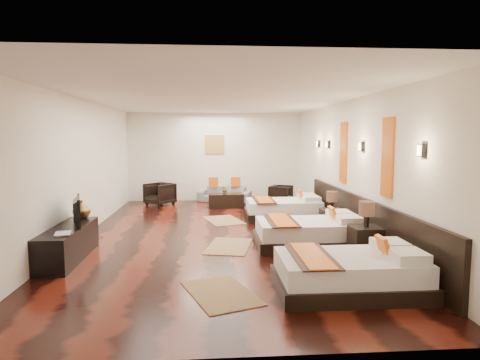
{
  "coord_description": "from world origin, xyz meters",
  "views": [
    {
      "loc": [
        -0.14,
        -8.3,
        2.02
      ],
      "look_at": [
        0.5,
        0.47,
        1.1
      ],
      "focal_mm": 30.45,
      "sensor_mm": 36.0,
      "label": 1
    }
  ],
  "objects": [
    {
      "name": "orange_panel_a",
      "position": [
        2.73,
        -1.9,
        1.7
      ],
      "size": [
        0.04,
        0.4,
        1.3
      ],
      "primitive_type": "cube",
      "color": "#D86014",
      "rests_on": "right_wall"
    },
    {
      "name": "left_wall",
      "position": [
        -2.75,
        0.0,
        1.4
      ],
      "size": [
        0.01,
        9.5,
        2.8
      ],
      "primitive_type": "cube",
      "color": "silver",
      "rests_on": "floor"
    },
    {
      "name": "jute_mat_near",
      "position": [
        -0.02,
        -3.19,
        0.01
      ],
      "size": [
        1.12,
        1.39,
        0.01
      ],
      "primitive_type": "cube",
      "rotation": [
        0.0,
        0.0,
        0.35
      ],
      "color": "#94744B",
      "rests_on": "floor"
    },
    {
      "name": "bed_mid",
      "position": [
        1.69,
        -0.99,
        0.25
      ],
      "size": [
        1.95,
        1.23,
        0.74
      ],
      "color": "black",
      "rests_on": "floor"
    },
    {
      "name": "bed_far",
      "position": [
        1.69,
        1.63,
        0.24
      ],
      "size": [
        1.87,
        1.18,
        0.72
      ],
      "color": "black",
      "rests_on": "floor"
    },
    {
      "name": "tv_console",
      "position": [
        -2.5,
        -1.53,
        0.28
      ],
      "size": [
        0.5,
        1.8,
        0.55
      ],
      "primitive_type": "cube",
      "color": "black",
      "rests_on": "floor"
    },
    {
      "name": "armchair_right",
      "position": [
        2.0,
        3.85,
        0.29
      ],
      "size": [
        0.84,
        0.84,
        0.58
      ],
      "primitive_type": "imported",
      "rotation": [
        0.0,
        0.0,
        1.09
      ],
      "color": "black",
      "rests_on": "floor"
    },
    {
      "name": "tv",
      "position": [
        -2.45,
        -1.38,
        0.79
      ],
      "size": [
        0.37,
        0.83,
        0.48
      ],
      "primitive_type": "imported",
      "rotation": [
        0.0,
        0.0,
        1.89
      ],
      "color": "black",
      "rests_on": "tv_console"
    },
    {
      "name": "sconce_near",
      "position": [
        2.7,
        -3.0,
        1.85
      ],
      "size": [
        0.07,
        0.12,
        0.18
      ],
      "color": "black",
      "rests_on": "right_wall"
    },
    {
      "name": "ceiling",
      "position": [
        0.0,
        0.0,
        2.8
      ],
      "size": [
        5.5,
        9.5,
        0.01
      ],
      "primitive_type": "cube",
      "color": "white",
      "rests_on": "floor"
    },
    {
      "name": "sconce_far",
      "position": [
        2.7,
        1.4,
        1.85
      ],
      "size": [
        0.07,
        0.12,
        0.18
      ],
      "color": "black",
      "rests_on": "right_wall"
    },
    {
      "name": "sofa",
      "position": [
        0.3,
        4.41,
        0.24
      ],
      "size": [
        1.76,
        1.1,
        0.48
      ],
      "primitive_type": "imported",
      "rotation": [
        0.0,
        0.0,
        -0.3
      ],
      "color": "gray",
      "rests_on": "floor"
    },
    {
      "name": "coffee_table",
      "position": [
        0.3,
        3.36,
        0.2
      ],
      "size": [
        1.02,
        0.54,
        0.4
      ],
      "primitive_type": "cube",
      "rotation": [
        0.0,
        0.0,
        0.04
      ],
      "color": "black",
      "rests_on": "floor"
    },
    {
      "name": "bed_near",
      "position": [
        1.69,
        -3.23,
        0.25
      ],
      "size": [
        1.92,
        1.21,
        0.73
      ],
      "color": "black",
      "rests_on": "floor"
    },
    {
      "name": "table_plant",
      "position": [
        0.27,
        3.31,
        0.53
      ],
      "size": [
        0.29,
        0.27,
        0.26
      ],
      "primitive_type": "imported",
      "rotation": [
        0.0,
        0.0,
        0.37
      ],
      "color": "#295C1E",
      "rests_on": "coffee_table"
    },
    {
      "name": "book",
      "position": [
        -2.5,
        -2.09,
        0.56
      ],
      "size": [
        0.3,
        0.36,
        0.03
      ],
      "primitive_type": "imported",
      "rotation": [
        0.0,
        0.0,
        0.26
      ],
      "color": "black",
      "rests_on": "tv_console"
    },
    {
      "name": "armchair_left",
      "position": [
        -1.67,
        3.91,
        0.33
      ],
      "size": [
        1.02,
        1.02,
        0.67
      ],
      "primitive_type": "imported",
      "rotation": [
        0.0,
        0.0,
        -0.72
      ],
      "color": "black",
      "rests_on": "floor"
    },
    {
      "name": "sconce_lounge",
      "position": [
        2.7,
        2.3,
        1.85
      ],
      "size": [
        0.07,
        0.12,
        0.18
      ],
      "color": "black",
      "rests_on": "right_wall"
    },
    {
      "name": "floor",
      "position": [
        0.0,
        0.0,
        0.0
      ],
      "size": [
        5.5,
        9.5,
        0.01
      ],
      "primitive_type": "cube",
      "color": "black",
      "rests_on": "ground"
    },
    {
      "name": "nightstand_a",
      "position": [
        2.44,
        -1.82,
        0.34
      ],
      "size": [
        0.49,
        0.49,
        0.97
      ],
      "color": "black",
      "rests_on": "floor"
    },
    {
      "name": "orange_panel_b",
      "position": [
        2.73,
        0.3,
        1.7
      ],
      "size": [
        0.04,
        0.4,
        1.3
      ],
      "primitive_type": "cube",
      "color": "#D86014",
      "rests_on": "right_wall"
    },
    {
      "name": "jute_mat_far",
      "position": [
        0.17,
        1.48,
        0.01
      ],
      "size": [
        1.06,
        1.36,
        0.01
      ],
      "primitive_type": "cube",
      "rotation": [
        0.0,
        0.0,
        0.28
      ],
      "color": "#94744B",
      "rests_on": "floor"
    },
    {
      "name": "back_wall",
      "position": [
        0.0,
        4.75,
        1.4
      ],
      "size": [
        5.5,
        0.01,
        2.8
      ],
      "primitive_type": "cube",
      "color": "silver",
      "rests_on": "floor"
    },
    {
      "name": "right_wall",
      "position": [
        2.75,
        0.0,
        1.4
      ],
      "size": [
        0.01,
        9.5,
        2.8
      ],
      "primitive_type": "cube",
      "color": "silver",
      "rests_on": "floor"
    },
    {
      "name": "sconce_mid",
      "position": [
        2.7,
        -0.8,
        1.85
      ],
      "size": [
        0.07,
        0.12,
        0.18
      ],
      "color": "black",
      "rests_on": "right_wall"
    },
    {
      "name": "headboard_panel",
      "position": [
        2.71,
        -0.8,
        0.45
      ],
      "size": [
        0.08,
        6.6,
        0.9
      ],
      "primitive_type": "cube",
      "color": "black",
      "rests_on": "floor"
    },
    {
      "name": "figurine",
      "position": [
        -2.5,
        -0.78,
        0.71
      ],
      "size": [
        0.38,
        0.38,
        0.33
      ],
      "primitive_type": "imported",
      "rotation": [
        0.0,
        0.0,
        -0.26
      ],
      "color": "brown",
      "rests_on": "tv_console"
    },
    {
      "name": "jute_mat_mid",
      "position": [
        0.19,
        -0.91,
        0.01
      ],
      "size": [
        0.99,
        1.33,
        0.01
      ],
      "primitive_type": "cube",
      "rotation": [
        0.0,
        0.0,
        -0.22
      ],
      "color": "#94744B",
      "rests_on": "floor"
    },
    {
      "name": "gold_artwork",
      "position": [
        0.0,
        4.73,
        1.8
      ],
      "size": [
        0.6,
        0.04,
        0.6
      ],
      "primitive_type": "cube",
      "color": "#AD873F",
      "rests_on": "back_wall"
    },
    {
      "name": "nightstand_b",
      "position": [
        2.44,
        0.12,
        0.31
      ],
      "size": [
        0.44,
        0.44,
        0.87
      ],
      "color": "black",
      "rests_on": "floor"
    }
  ]
}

